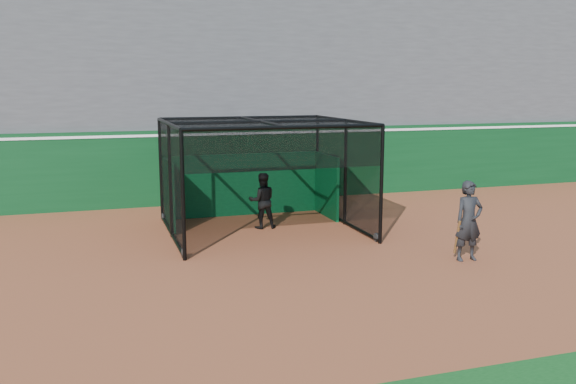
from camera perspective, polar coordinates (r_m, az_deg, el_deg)
name	(u,v)px	position (r m, az deg, el deg)	size (l,w,h in m)	color
ground	(299,273)	(13.13, 1.00, -7.56)	(120.00, 120.00, 0.00)	brown
outfield_wall	(219,165)	(20.92, -6.51, 2.56)	(50.00, 0.50, 2.50)	#0A3A18
grandstand	(198,72)	(24.47, -8.44, 11.06)	(50.00, 7.85, 8.95)	#4C4C4F
batting_cage	(262,177)	(16.61, -2.48, 1.41)	(5.02, 4.66, 2.99)	black
batter	(262,201)	(16.99, -2.43, -0.82)	(0.76, 0.59, 1.56)	black
on_deck_player	(469,221)	(14.42, 16.55, -2.62)	(0.68, 0.46, 1.84)	black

